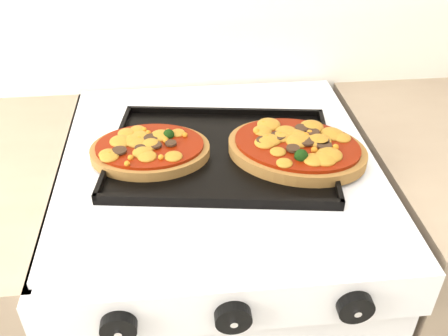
{
  "coord_description": "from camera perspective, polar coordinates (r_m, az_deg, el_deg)",
  "views": [
    {
      "loc": [
        -0.08,
        0.92,
        1.44
      ],
      "look_at": [
        -0.01,
        1.64,
        0.92
      ],
      "focal_mm": 40.0,
      "sensor_mm": 36.0,
      "label": 1
    }
  ],
  "objects": [
    {
      "name": "baking_tray",
      "position": [
        0.94,
        -0.31,
        1.88
      ],
      "size": [
        0.45,
        0.36,
        0.02
      ],
      "primitive_type": "cube",
      "rotation": [
        0.0,
        0.0,
        -0.14
      ],
      "color": "black",
      "rests_on": "stove"
    },
    {
      "name": "knob_right",
      "position": [
        0.78,
        14.78,
        -15.15
      ],
      "size": [
        0.05,
        0.02,
        0.05
      ],
      "primitive_type": "cylinder",
      "rotation": [
        1.57,
        0.0,
        0.0
      ],
      "color": "black",
      "rests_on": "control_panel"
    },
    {
      "name": "stove",
      "position": [
        1.26,
        -0.57,
        -15.85
      ],
      "size": [
        0.6,
        0.6,
        0.91
      ],
      "primitive_type": "cube",
      "color": "white",
      "rests_on": "floor"
    },
    {
      "name": "pizza_right",
      "position": [
        0.93,
        8.3,
        2.36
      ],
      "size": [
        0.31,
        0.28,
        0.04
      ],
      "primitive_type": null,
      "rotation": [
        0.0,
        0.0,
        -0.43
      ],
      "color": "#986434",
      "rests_on": "baking_tray"
    },
    {
      "name": "knob_left",
      "position": [
        0.75,
        -11.95,
        -17.38
      ],
      "size": [
        0.05,
        0.02,
        0.05
      ],
      "primitive_type": "cylinder",
      "rotation": [
        1.57,
        0.0,
        0.0
      ],
      "color": "black",
      "rests_on": "control_panel"
    },
    {
      "name": "pizza_left",
      "position": [
        0.93,
        -8.45,
        2.24
      ],
      "size": [
        0.23,
        0.17,
        0.03
      ],
      "primitive_type": null,
      "rotation": [
        0.0,
        0.0,
        -0.04
      ],
      "color": "#986434",
      "rests_on": "baking_tray"
    },
    {
      "name": "control_panel",
      "position": [
        0.75,
        1.53,
        -15.48
      ],
      "size": [
        0.6,
        0.02,
        0.09
      ],
      "primitive_type": "cube",
      "color": "white",
      "rests_on": "stove"
    },
    {
      "name": "knob_center",
      "position": [
        0.74,
        1.05,
        -16.73
      ],
      "size": [
        0.05,
        0.02,
        0.05
      ],
      "primitive_type": "cylinder",
      "rotation": [
        1.57,
        0.0,
        0.0
      ],
      "color": "black",
      "rests_on": "control_panel"
    }
  ]
}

